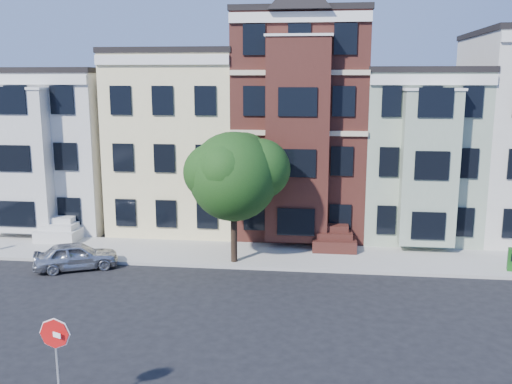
# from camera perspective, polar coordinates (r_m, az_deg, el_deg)

# --- Properties ---
(ground) EXTENTS (120.00, 120.00, 0.00)m
(ground) POSITION_cam_1_polar(r_m,az_deg,el_deg) (20.92, 2.70, -13.33)
(ground) COLOR black
(far_sidewalk) EXTENTS (60.00, 4.00, 0.15)m
(far_sidewalk) POSITION_cam_1_polar(r_m,az_deg,el_deg) (28.35, 3.87, -6.47)
(far_sidewalk) COLOR #9E9B93
(far_sidewalk) RESTS_ON ground
(house_white) EXTENTS (8.00, 9.00, 9.00)m
(house_white) POSITION_cam_1_polar(r_m,az_deg,el_deg) (37.46, -19.11, 4.21)
(house_white) COLOR silver
(house_white) RESTS_ON ground
(house_yellow) EXTENTS (7.00, 9.00, 10.00)m
(house_yellow) POSITION_cam_1_polar(r_m,az_deg,el_deg) (34.68, -7.12, 5.05)
(house_yellow) COLOR #F5E4A7
(house_yellow) RESTS_ON ground
(house_brown) EXTENTS (7.00, 9.00, 12.00)m
(house_brown) POSITION_cam_1_polar(r_m,az_deg,el_deg) (33.61, 4.58, 6.62)
(house_brown) COLOR #3F1B15
(house_brown) RESTS_ON ground
(house_green) EXTENTS (6.00, 9.00, 9.00)m
(house_green) POSITION_cam_1_polar(r_m,az_deg,el_deg) (34.14, 15.53, 3.79)
(house_green) COLOR #93A38A
(house_green) RESTS_ON ground
(street_tree) EXTENTS (7.86, 7.86, 7.64)m
(street_tree) POSITION_cam_1_polar(r_m,az_deg,el_deg) (26.44, -2.26, 0.95)
(street_tree) COLOR #1F4D14
(street_tree) RESTS_ON far_sidewalk
(parked_car) EXTENTS (4.06, 2.93, 1.28)m
(parked_car) POSITION_cam_1_polar(r_m,az_deg,el_deg) (27.85, -17.55, -6.10)
(parked_car) COLOR #ABADB4
(parked_car) RESTS_ON ground
(stop_sign) EXTENTS (0.80, 0.44, 3.01)m
(stop_sign) POSITION_cam_1_polar(r_m,az_deg,el_deg) (15.94, -19.28, -15.66)
(stop_sign) COLOR #B30E0E
(stop_sign) RESTS_ON near_sidewalk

